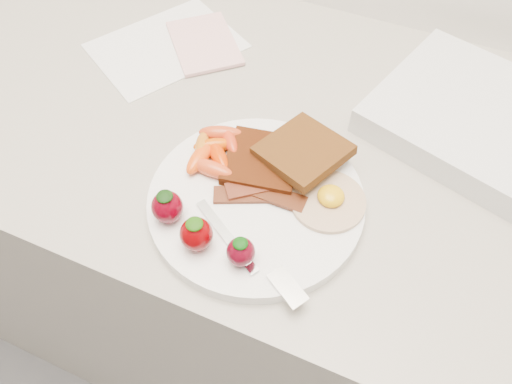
% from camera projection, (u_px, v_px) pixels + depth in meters
% --- Properties ---
extents(counter, '(2.00, 0.60, 0.90)m').
position_uv_depth(counter, '(270.00, 269.00, 1.08)').
color(counter, gray).
rests_on(counter, ground).
extents(plate, '(0.27, 0.27, 0.02)m').
position_uv_depth(plate, '(256.00, 201.00, 0.62)').
color(plate, white).
rests_on(plate, counter).
extents(toast_lower, '(0.11, 0.11, 0.01)m').
position_uv_depth(toast_lower, '(262.00, 160.00, 0.64)').
color(toast_lower, black).
rests_on(toast_lower, plate).
extents(toast_upper, '(0.13, 0.13, 0.02)m').
position_uv_depth(toast_upper, '(303.00, 151.00, 0.63)').
color(toast_upper, black).
rests_on(toast_upper, toast_lower).
extents(fried_egg, '(0.11, 0.11, 0.02)m').
position_uv_depth(fried_egg, '(329.00, 200.00, 0.61)').
color(fried_egg, beige).
rests_on(fried_egg, plate).
extents(bacon_strips, '(0.12, 0.09, 0.01)m').
position_uv_depth(bacon_strips, '(262.00, 191.00, 0.62)').
color(bacon_strips, black).
rests_on(bacon_strips, plate).
extents(baby_carrots, '(0.08, 0.10, 0.02)m').
position_uv_depth(baby_carrots, '(213.00, 150.00, 0.65)').
color(baby_carrots, '#D24B00').
rests_on(baby_carrots, plate).
extents(strawberries, '(0.14, 0.06, 0.05)m').
position_uv_depth(strawberries, '(196.00, 228.00, 0.57)').
color(strawberries, '#57000D').
rests_on(strawberries, plate).
extents(fork, '(0.17, 0.09, 0.00)m').
position_uv_depth(fork, '(253.00, 258.00, 0.56)').
color(fork, silver).
rests_on(fork, plate).
extents(paper_sheet, '(0.26, 0.28, 0.00)m').
position_uv_depth(paper_sheet, '(166.00, 46.00, 0.82)').
color(paper_sheet, white).
rests_on(paper_sheet, counter).
extents(notepad, '(0.17, 0.17, 0.01)m').
position_uv_depth(notepad, '(204.00, 43.00, 0.82)').
color(notepad, beige).
rests_on(notepad, paper_sheet).
extents(appliance, '(0.35, 0.31, 0.04)m').
position_uv_depth(appliance, '(487.00, 123.00, 0.69)').
color(appliance, silver).
rests_on(appliance, counter).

